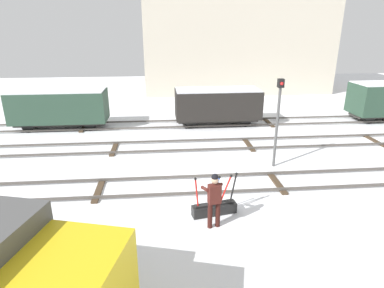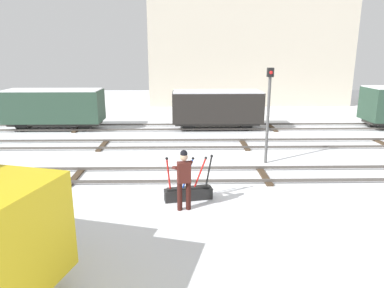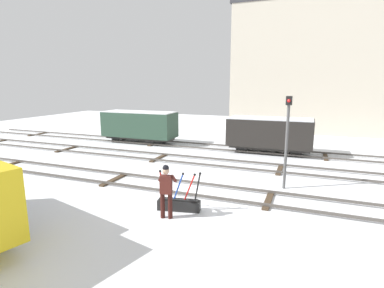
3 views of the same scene
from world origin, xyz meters
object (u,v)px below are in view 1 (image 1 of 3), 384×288
Objects in this scene: signal_post at (278,115)px; rail_worker at (214,197)px; switch_lever_frame at (214,207)px; freight_car_back_track at (217,104)px; freight_car_far_end at (59,107)px.

rail_worker is at bearing -127.68° from signal_post.
freight_car_back_track is (1.80, 10.48, 1.07)m from switch_lever_frame.
freight_car_far_end reaches higher than switch_lever_frame.
switch_lever_frame is 10.69m from freight_car_back_track.
freight_car_back_track is at bearing 102.37° from signal_post.
freight_car_far_end is (-11.12, 6.76, -1.03)m from signal_post.
signal_post reaches higher than freight_car_back_track.
signal_post is (3.43, 4.44, 1.35)m from rail_worker.
switch_lever_frame is 5.41m from signal_post.
freight_car_back_track is at bearing 68.83° from rail_worker.
freight_car_back_track reaches higher than rail_worker.
freight_car_far_end is at bearing 113.19° from rail_worker.
switch_lever_frame is 13.14m from freight_car_far_end.
rail_worker is 0.35× the size of freight_car_back_track.
freight_car_back_track is 9.64m from freight_car_far_end.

